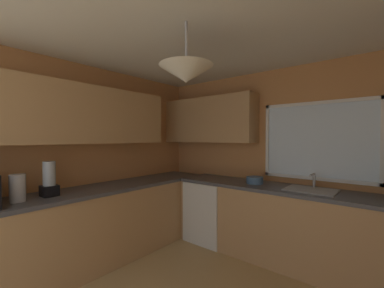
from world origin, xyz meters
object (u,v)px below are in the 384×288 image
kettle (18,188)px  blender_appliance (49,180)px  dishwasher (211,210)px  bowl (255,180)px  sink_assembly (311,190)px

kettle → blender_appliance: (-0.02, 0.28, 0.03)m
dishwasher → bowl: size_ratio=4.01×
dishwasher → sink_assembly: bearing=1.6°
kettle → blender_appliance: bearing=94.1°
sink_assembly → bowl: (-0.68, -0.01, 0.03)m
sink_assembly → bowl: sink_assembly is taller
kettle → bowl: size_ratio=1.19×
kettle → sink_assembly: kettle is taller
blender_appliance → sink_assembly: bearing=44.8°
sink_assembly → blender_appliance: (-2.03, -2.01, 0.15)m
sink_assembly → bowl: 0.68m
kettle → dishwasher: bearing=74.2°
bowl → sink_assembly: bearing=0.6°
sink_assembly → kettle: bearing=-131.2°
bowl → dishwasher: bearing=-177.5°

